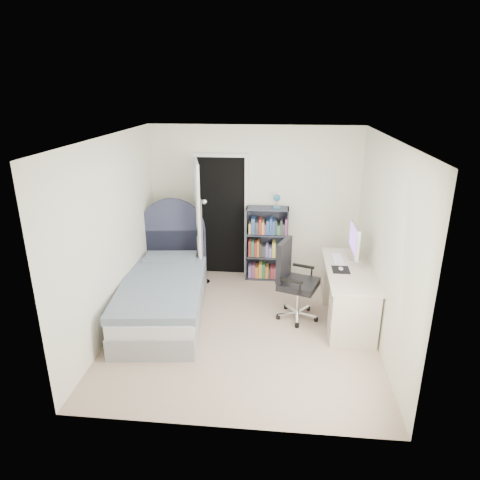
# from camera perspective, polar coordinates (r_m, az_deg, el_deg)

# --- Properties ---
(room_shell) EXTENTS (3.50, 3.70, 2.60)m
(room_shell) POSITION_cam_1_polar(r_m,az_deg,el_deg) (5.33, 0.54, -0.03)
(room_shell) COLOR tan
(room_shell) RESTS_ON ground
(door) EXTENTS (0.92, 0.81, 2.06)m
(door) POSITION_cam_1_polar(r_m,az_deg,el_deg) (6.92, -4.51, 2.77)
(door) COLOR black
(door) RESTS_ON ground
(bed) EXTENTS (1.31, 2.39, 1.41)m
(bed) POSITION_cam_1_polar(r_m,az_deg,el_deg) (6.20, -10.01, -6.73)
(bed) COLOR gray
(bed) RESTS_ON ground
(nightstand) EXTENTS (0.38, 0.38, 0.57)m
(nightstand) POSITION_cam_1_polar(r_m,az_deg,el_deg) (7.24, -8.18, -2.17)
(nightstand) COLOR tan
(nightstand) RESTS_ON ground
(floor_lamp) EXTENTS (0.20, 0.20, 1.43)m
(floor_lamp) POSITION_cam_1_polar(r_m,az_deg,el_deg) (6.88, -4.86, -1.33)
(floor_lamp) COLOR silver
(floor_lamp) RESTS_ON ground
(bookcase) EXTENTS (0.69, 0.29, 1.45)m
(bookcase) POSITION_cam_1_polar(r_m,az_deg,el_deg) (7.07, 3.64, -0.83)
(bookcase) COLOR #393D4E
(bookcase) RESTS_ON ground
(desk) EXTENTS (0.62, 1.56, 1.28)m
(desk) POSITION_cam_1_polar(r_m,az_deg,el_deg) (6.07, 14.15, -6.65)
(desk) COLOR beige
(desk) RESTS_ON ground
(office_chair) EXTENTS (0.63, 0.64, 1.11)m
(office_chair) POSITION_cam_1_polar(r_m,az_deg,el_deg) (5.91, 7.02, -4.82)
(office_chair) COLOR silver
(office_chair) RESTS_ON ground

